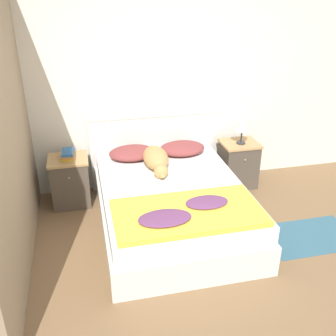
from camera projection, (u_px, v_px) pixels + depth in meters
name	position (u px, v px, depth m)	size (l,w,h in m)	color
ground_plane	(185.00, 295.00, 3.38)	(16.00, 16.00, 0.00)	brown
wall_back	(140.00, 87.00, 4.69)	(9.00, 0.06, 2.55)	silver
wall_side_left	(10.00, 126.00, 3.47)	(0.06, 3.10, 2.55)	gray
bed	(172.00, 206.00, 4.20)	(1.50, 2.00, 0.51)	silver
headboard	(153.00, 148.00, 4.99)	(1.58, 0.06, 0.96)	silver
nightstand_left	(70.00, 181.00, 4.63)	(0.45, 0.42, 0.59)	#4C4238
nightstand_right	(238.00, 164.00, 5.06)	(0.45, 0.42, 0.59)	#4C4238
pillow_left	(132.00, 153.00, 4.65)	(0.56, 0.39, 0.14)	brown
pillow_right	(182.00, 148.00, 4.78)	(0.56, 0.39, 0.14)	brown
quilt	(187.00, 212.00, 3.54)	(1.35, 0.71, 0.10)	yellow
dog	(156.00, 159.00, 4.42)	(0.28, 0.73, 0.22)	tan
book_stack	(67.00, 155.00, 4.47)	(0.15, 0.24, 0.10)	gold
table_lamp	(242.00, 125.00, 4.80)	(0.22, 0.22, 0.31)	#2D2D33
rug	(310.00, 236.00, 4.14)	(0.96, 0.61, 0.00)	#335B70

